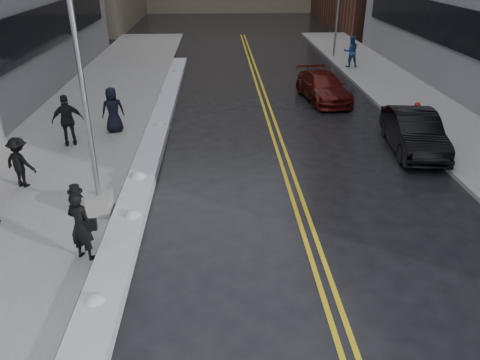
{
  "coord_description": "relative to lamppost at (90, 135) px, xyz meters",
  "views": [
    {
      "loc": [
        0.12,
        -9.81,
        6.87
      ],
      "look_at": [
        0.66,
        1.61,
        1.3
      ],
      "focal_mm": 35.0,
      "sensor_mm": 36.0,
      "label": 1
    }
  ],
  "objects": [
    {
      "name": "sidewalk_east",
      "position": [
        13.3,
        8.0,
        -2.46
      ],
      "size": [
        4.0,
        50.0,
        0.15
      ],
      "primitive_type": "cube",
      "color": "gray",
      "rests_on": "ground"
    },
    {
      "name": "traffic_signal",
      "position": [
        11.8,
        22.0,
        0.87
      ],
      "size": [
        0.16,
        0.2,
        6.0
      ],
      "color": "gray",
      "rests_on": "sidewalk_east"
    },
    {
      "name": "car_maroon",
      "position": [
        8.8,
        11.52,
        -1.85
      ],
      "size": [
        2.47,
        4.91,
        1.37
      ],
      "primitive_type": "imported",
      "rotation": [
        0.0,
        0.0,
        0.12
      ],
      "color": "#440D0A",
      "rests_on": "ground"
    },
    {
      "name": "sidewalk_west",
      "position": [
        -2.45,
        8.0,
        -2.46
      ],
      "size": [
        5.5,
        50.0,
        0.15
      ],
      "primitive_type": "cube",
      "color": "gray",
      "rests_on": "ground"
    },
    {
      "name": "fire_hydrant",
      "position": [
        12.3,
        8.0,
        -1.98
      ],
      "size": [
        0.26,
        0.26,
        0.73
      ],
      "color": "maroon",
      "rests_on": "sidewalk_east"
    },
    {
      "name": "pedestrian_d",
      "position": [
        -2.3,
        5.4,
        -1.39
      ],
      "size": [
        1.26,
        0.82,
        1.99
      ],
      "primitive_type": "imported",
      "rotation": [
        0.0,
        0.0,
        3.45
      ],
      "color": "black",
      "rests_on": "sidewalk_west"
    },
    {
      "name": "pedestrian_east",
      "position": [
        12.03,
        18.52,
        -1.4
      ],
      "size": [
        1.0,
        0.8,
        1.97
      ],
      "primitive_type": "imported",
      "rotation": [
        0.0,
        0.0,
        3.2
      ],
      "color": "navy",
      "rests_on": "sidewalk_east"
    },
    {
      "name": "pedestrian_c",
      "position": [
        -0.9,
        6.86,
        -1.46
      ],
      "size": [
        1.05,
        0.85,
        1.86
      ],
      "primitive_type": "imported",
      "rotation": [
        0.0,
        0.0,
        3.47
      ],
      "color": "black",
      "rests_on": "sidewalk_west"
    },
    {
      "name": "lamppost",
      "position": [
        0.0,
        0.0,
        0.0
      ],
      "size": [
        0.65,
        0.65,
        7.62
      ],
      "color": "gray",
      "rests_on": "sidewalk_west"
    },
    {
      "name": "lane_line_right",
      "position": [
        5.95,
        8.0,
        -2.53
      ],
      "size": [
        0.12,
        50.0,
        0.01
      ],
      "primitive_type": "cube",
      "color": "gold",
      "rests_on": "ground"
    },
    {
      "name": "ground",
      "position": [
        3.3,
        -2.0,
        -2.53
      ],
      "size": [
        160.0,
        160.0,
        0.0
      ],
      "primitive_type": "plane",
      "color": "black",
      "rests_on": "ground"
    },
    {
      "name": "pedestrian_e",
      "position": [
        -2.83,
        1.88,
        -1.57
      ],
      "size": [
        1.21,
        0.97,
        1.63
      ],
      "primitive_type": "imported",
      "rotation": [
        0.0,
        0.0,
        2.75
      ],
      "color": "black",
      "rests_on": "sidewalk_west"
    },
    {
      "name": "lane_line_left",
      "position": [
        5.65,
        8.0,
        -2.53
      ],
      "size": [
        0.12,
        50.0,
        0.01
      ],
      "primitive_type": "cube",
      "color": "gold",
      "rests_on": "ground"
    },
    {
      "name": "snow_ridge",
      "position": [
        0.85,
        6.0,
        -2.36
      ],
      "size": [
        0.9,
        30.0,
        0.34
      ],
      "primitive_type": "cube",
      "color": "silver",
      "rests_on": "ground"
    },
    {
      "name": "car_black",
      "position": [
        10.8,
        4.57,
        -1.78
      ],
      "size": [
        2.09,
        4.74,
        1.51
      ],
      "primitive_type": "imported",
      "rotation": [
        0.0,
        0.0,
        -0.11
      ],
      "color": "black",
      "rests_on": "ground"
    },
    {
      "name": "pedestrian_fedora",
      "position": [
        0.1,
        -2.17,
        -1.48
      ],
      "size": [
        0.77,
        0.66,
        1.8
      ],
      "primitive_type": "imported",
      "rotation": [
        0.0,
        0.0,
        2.73
      ],
      "color": "black",
      "rests_on": "sidewalk_west"
    }
  ]
}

